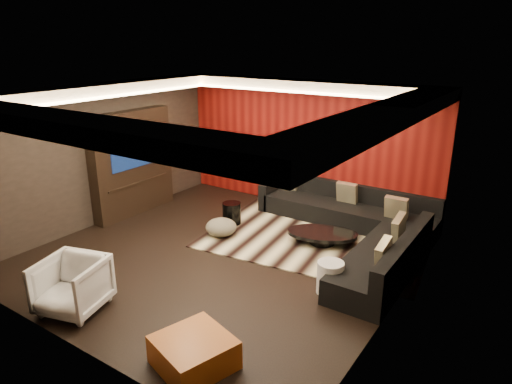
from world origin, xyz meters
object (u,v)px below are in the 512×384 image
Objects in this scene: armchair at (72,286)px; coffee_table at (322,237)px; drum_stool at (232,213)px; orange_ottoman at (194,352)px; white_side_table at (330,277)px; sectional_sofa at (358,228)px.

coffee_table is at bearing 47.55° from armchair.
drum_stool is 3.71m from armchair.
coffee_table is 1.61× the size of orange_ottoman.
orange_ottoman is at bearing -104.71° from white_side_table.
white_side_table reaches higher than coffee_table.
drum_stool reaches higher than coffee_table.
armchair is at bearing -178.42° from orange_ottoman.
drum_stool is 0.55× the size of orange_ottoman.
armchair is (-2.14, -0.06, 0.20)m from orange_ottoman.
sectional_sofa reaches higher than orange_ottoman.
white_side_table reaches higher than orange_ottoman.
drum_stool is at bearing -164.80° from sectional_sofa.
sectional_sofa is (-0.35, 1.96, 0.02)m from white_side_table.
coffee_table is 0.70m from sectional_sofa.
orange_ottoman is at bearing -86.65° from coffee_table.
orange_ottoman is 0.22× the size of sectional_sofa.
white_side_table is 0.59× the size of armchair.
coffee_table is at bearing 119.54° from white_side_table.
drum_stool is at bearing 154.91° from white_side_table.
armchair is (-1.92, -3.88, 0.25)m from coffee_table.
sectional_sofa is (0.49, 0.49, 0.13)m from coffee_table.
armchair is 0.23× the size of sectional_sofa.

